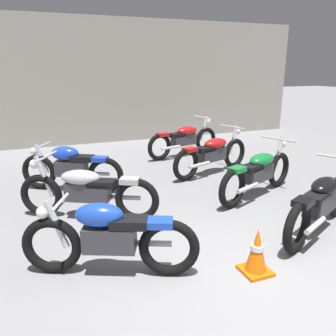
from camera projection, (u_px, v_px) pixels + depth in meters
ground_plane at (265, 288)px, 3.60m from camera, size 60.00×60.00×0.00m
back_wall at (105, 82)px, 10.12m from camera, size 12.89×0.24×3.60m
motorcycle_left_row_0 at (109, 237)px, 3.73m from camera, size 1.85×0.90×0.88m
motorcycle_left_row_1 at (87, 190)px, 5.14m from camera, size 1.95×1.17×0.97m
motorcycle_left_row_2 at (71, 167)px, 6.31m from camera, size 1.76×1.08×0.88m
motorcycle_right_row_0 at (321, 201)px, 4.73m from camera, size 2.00×1.10×0.97m
motorcycle_right_row_1 at (258, 172)px, 6.05m from camera, size 2.05×1.02×0.97m
motorcycle_right_row_2 at (212, 153)px, 7.34m from camera, size 2.10×0.91×0.97m
motorcycle_right_row_3 at (184, 139)px, 8.80m from camera, size 2.13×0.82×0.97m
traffic_cone at (257, 252)px, 3.81m from camera, size 0.32×0.32×0.54m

